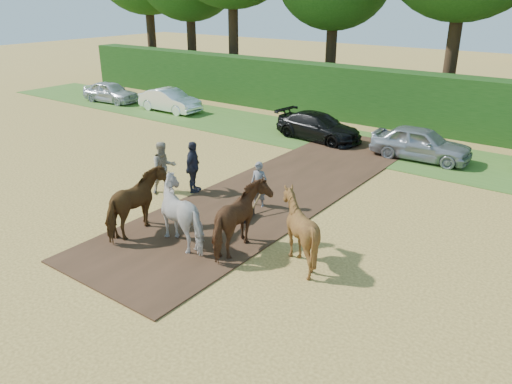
# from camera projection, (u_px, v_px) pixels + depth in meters

# --- Properties ---
(ground) EXTENTS (120.00, 120.00, 0.00)m
(ground) POSITION_uv_depth(u_px,v_px,m) (104.00, 249.00, 14.39)
(ground) COLOR gold
(ground) RESTS_ON ground
(earth_strip) EXTENTS (4.50, 17.00, 0.05)m
(earth_strip) POSITION_uv_depth(u_px,v_px,m) (281.00, 188.00, 18.78)
(earth_strip) COLOR #472D1C
(earth_strip) RESTS_ON ground
(grass_verge) EXTENTS (50.00, 5.00, 0.03)m
(grass_verge) POSITION_uv_depth(u_px,v_px,m) (334.00, 141.00, 24.84)
(grass_verge) COLOR #38601E
(grass_verge) RESTS_ON ground
(hedgerow) EXTENTS (46.00, 1.60, 3.00)m
(hedgerow) POSITION_uv_depth(u_px,v_px,m) (374.00, 97.00, 27.64)
(hedgerow) COLOR #14380F
(hedgerow) RESTS_ON ground
(spectator_near) EXTENTS (1.06, 1.16, 1.92)m
(spectator_near) POSITION_uv_depth(u_px,v_px,m) (164.00, 168.00, 18.14)
(spectator_near) COLOR #C1B598
(spectator_near) RESTS_ON ground
(spectator_far) EXTENTS (0.87, 1.22, 1.93)m
(spectator_far) POSITION_uv_depth(u_px,v_px,m) (193.00, 167.00, 18.16)
(spectator_far) COLOR #242630
(spectator_far) RESTS_ON ground
(plough_team) EXTENTS (6.52, 5.27, 1.95)m
(plough_team) POSITION_uv_depth(u_px,v_px,m) (216.00, 215.00, 14.24)
(plough_team) COLOR brown
(plough_team) RESTS_ON ground
(parked_cars) EXTENTS (36.71, 3.26, 1.47)m
(parked_cars) POSITION_uv_depth(u_px,v_px,m) (378.00, 136.00, 23.04)
(parked_cars) COLOR silver
(parked_cars) RESTS_ON ground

